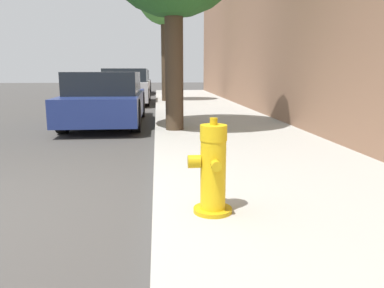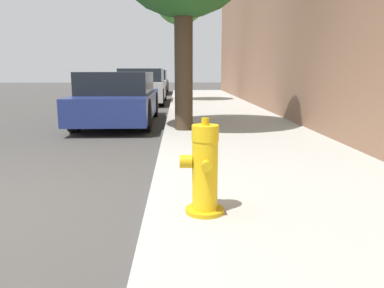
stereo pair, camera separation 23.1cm
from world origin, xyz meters
The scene contains 6 objects.
sidewalk_slab centered at (3.09, 0.00, 0.06)m, with size 2.94×40.00×0.13m.
fire_hydrant centered at (2.12, -0.36, 0.49)m, with size 0.37×0.38×0.79m.
parked_car_near centered at (0.46, 5.99, 0.62)m, with size 1.72×4.39×1.26m.
parked_car_mid centered at (0.49, 11.92, 0.67)m, with size 1.79×4.34×1.38m.
parked_car_far centered at (0.41, 18.60, 0.66)m, with size 1.82×4.32×1.35m.
street_tree_far centered at (2.01, 11.61, 3.92)m, with size 1.97×1.97×4.85m.
Camera 2 is at (1.91, -3.30, 1.28)m, focal length 35.00 mm.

